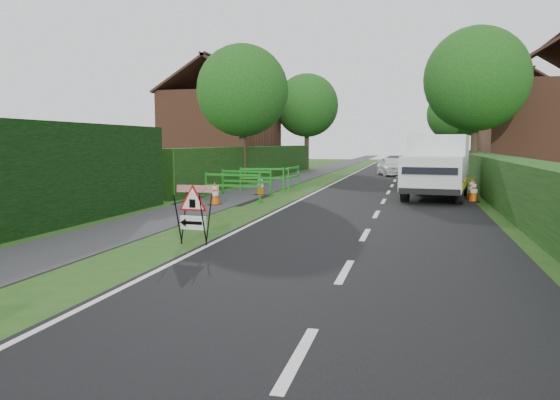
{
  "coord_description": "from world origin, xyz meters",
  "views": [
    {
      "loc": [
        3.51,
        -7.28,
        2.01
      ],
      "look_at": [
        0.66,
        4.22,
        0.76
      ],
      "focal_mm": 35.0,
      "sensor_mm": 36.0,
      "label": 1
    }
  ],
  "objects": [
    {
      "name": "tree_ne",
      "position": [
        6.4,
        22.0,
        5.17
      ],
      "size": [
        5.2,
        5.2,
        7.79
      ],
      "color": "#2D2116",
      "rests_on": "ground"
    },
    {
      "name": "ground",
      "position": [
        0.0,
        0.0,
        0.0
      ],
      "size": [
        120.0,
        120.0,
        0.0
      ],
      "primitive_type": "plane",
      "color": "#244E16",
      "rests_on": "ground"
    },
    {
      "name": "tree_nw",
      "position": [
        -4.6,
        18.0,
        4.48
      ],
      "size": [
        4.4,
        4.4,
        6.7
      ],
      "color": "#2D2116",
      "rests_on": "ground"
    },
    {
      "name": "hatchback_car",
      "position": [
        2.12,
        26.7,
        0.58
      ],
      "size": [
        2.16,
        3.64,
        1.16
      ],
      "primitive_type": "imported",
      "rotation": [
        0.0,
        0.0,
        0.25
      ],
      "color": "white",
      "rests_on": "ground"
    },
    {
      "name": "works_van",
      "position": [
        4.3,
        13.16,
        1.21
      ],
      "size": [
        2.58,
        5.23,
        2.29
      ],
      "rotation": [
        0.0,
        0.0,
        -0.13
      ],
      "color": "silver",
      "rests_on": "ground"
    },
    {
      "name": "road_surface",
      "position": [
        2.5,
        35.0,
        0.0
      ],
      "size": [
        6.0,
        90.0,
        0.02
      ],
      "primitive_type": "cube",
      "color": "black",
      "rests_on": "ground"
    },
    {
      "name": "hedge_west_far",
      "position": [
        -5.0,
        22.0,
        0.0
      ],
      "size": [
        1.0,
        24.0,
        1.8
      ],
      "primitive_type": "cube",
      "color": "#14380F",
      "rests_on": "ground"
    },
    {
      "name": "house_east_a",
      "position": [
        11.0,
        28.0,
        2.9
      ],
      "size": [
        7.5,
        7.4,
        7.88
      ],
      "color": "brown",
      "rests_on": "ground"
    },
    {
      "name": "ped_barrier_1",
      "position": [
        -2.71,
        12.5,
        0.63
      ],
      "size": [
        2.09,
        0.59,
        1.0
      ],
      "rotation": [
        0.0,
        0.0,
        -0.12
      ],
      "color": "#177E19",
      "rests_on": "ground"
    },
    {
      "name": "traffic_cone_3",
      "position": [
        -2.74,
        9.19,
        0.39
      ],
      "size": [
        0.38,
        0.38,
        0.79
      ],
      "color": "black",
      "rests_on": "ground"
    },
    {
      "name": "tree_fw",
      "position": [
        -4.6,
        34.0,
        4.83
      ],
      "size": [
        4.8,
        4.8,
        7.24
      ],
      "color": "#2D2116",
      "rests_on": "ground"
    },
    {
      "name": "ped_barrier_0",
      "position": [
        -2.5,
        10.3,
        0.63
      ],
      "size": [
        2.08,
        0.51,
        1.0
      ],
      "rotation": [
        0.0,
        0.0,
        -0.08
      ],
      "color": "#177E19",
      "rests_on": "ground"
    },
    {
      "name": "hedge_east",
      "position": [
        6.5,
        16.0,
        0.0
      ],
      "size": [
        1.2,
        50.0,
        1.5
      ],
      "primitive_type": "cube",
      "color": "#14380F",
      "rests_on": "ground"
    },
    {
      "name": "tree_fe",
      "position": [
        6.4,
        38.0,
        4.22
      ],
      "size": [
        4.2,
        4.2,
        6.33
      ],
      "color": "#2D2116",
      "rests_on": "ground"
    },
    {
      "name": "ped_barrier_2",
      "position": [
        -2.57,
        14.57,
        0.63
      ],
      "size": [
        2.08,
        0.84,
        1.0
      ],
      "rotation": [
        0.0,
        0.0,
        0.24
      ],
      "color": "#177E19",
      "rests_on": "ground"
    },
    {
      "name": "house_east_b",
      "position": [
        12.0,
        42.0,
        2.9
      ],
      "size": [
        7.5,
        7.4,
        7.88
      ],
      "color": "brown",
      "rests_on": "ground"
    },
    {
      "name": "traffic_cone_2",
      "position": [
        4.92,
        15.66,
        0.39
      ],
      "size": [
        0.38,
        0.38,
        0.79
      ],
      "color": "black",
      "rests_on": "ground"
    },
    {
      "name": "footpath",
      "position": [
        -3.0,
        35.0,
        0.01
      ],
      "size": [
        2.0,
        90.0,
        0.02
      ],
      "primitive_type": "cube",
      "color": "#2D2D30",
      "rests_on": "ground"
    },
    {
      "name": "traffic_cone_0",
      "position": [
        5.47,
        12.21,
        0.39
      ],
      "size": [
        0.38,
        0.38,
        0.79
      ],
      "color": "black",
      "rests_on": "ground"
    },
    {
      "name": "traffic_cone_1",
      "position": [
        5.49,
        13.11,
        0.39
      ],
      "size": [
        0.38,
        0.38,
        0.79
      ],
      "color": "black",
      "rests_on": "ground"
    },
    {
      "name": "triangle_sign",
      "position": [
        -0.69,
        2.52,
        0.7
      ],
      "size": [
        0.75,
        0.75,
        1.01
      ],
      "rotation": [
        0.0,
        0.0,
        -0.09
      ],
      "color": "black",
      "rests_on": "ground"
    },
    {
      "name": "ped_barrier_3",
      "position": [
        -1.63,
        15.47,
        0.63
      ],
      "size": [
        0.55,
        2.08,
        1.0
      ],
      "rotation": [
        0.0,
        0.0,
        1.47
      ],
      "color": "#177E19",
      "rests_on": "ground"
    },
    {
      "name": "redwhite_plank",
      "position": [
        -3.65,
        9.97,
        0.0
      ],
      "size": [
        1.5,
        0.1,
        0.25
      ],
      "primitive_type": "cube",
      "rotation": [
        0.0,
        0.0,
        0.04
      ],
      "color": "red",
      "rests_on": "ground"
    },
    {
      "name": "house_west",
      "position": [
        -10.0,
        30.0,
        2.9
      ],
      "size": [
        7.5,
        7.4,
        7.88
      ],
      "color": "brown",
      "rests_on": "ground"
    },
    {
      "name": "traffic_cone_4",
      "position": [
        -2.24,
        12.8,
        0.39
      ],
      "size": [
        0.38,
        0.38,
        0.79
      ],
      "color": "black",
      "rests_on": "ground"
    }
  ]
}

